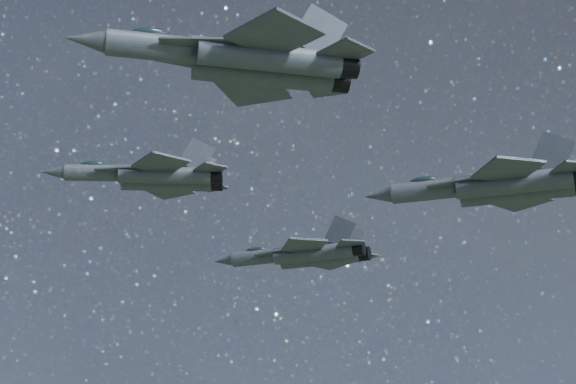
# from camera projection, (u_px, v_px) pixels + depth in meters

# --- Properties ---
(jet_lead) EXTENTS (16.93, 11.69, 4.25)m
(jet_lead) POSITION_uv_depth(u_px,v_px,m) (151.00, 176.00, 85.01)
(jet_lead) COLOR #3A4148
(jet_left) EXTENTS (17.87, 12.21, 4.49)m
(jet_left) POSITION_uv_depth(u_px,v_px,m) (304.00, 255.00, 99.15)
(jet_left) COLOR #3A4148
(jet_right) EXTENTS (20.19, 13.46, 5.13)m
(jet_right) POSITION_uv_depth(u_px,v_px,m) (243.00, 59.00, 64.48)
(jet_right) COLOR #3A4148
(jet_slot) EXTENTS (19.99, 13.78, 5.02)m
(jet_slot) POSITION_uv_depth(u_px,v_px,m) (496.00, 186.00, 81.05)
(jet_slot) COLOR #3A4148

